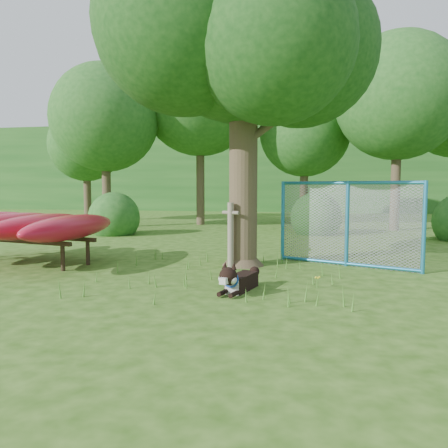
% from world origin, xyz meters
% --- Properties ---
extents(ground, '(80.00, 80.00, 0.00)m').
position_xyz_m(ground, '(0.00, 0.00, 0.00)').
color(ground, '#264D0F').
rests_on(ground, ground).
extents(oak_tree, '(5.75, 5.05, 7.55)m').
position_xyz_m(oak_tree, '(0.33, 2.46, 5.03)').
color(oak_tree, '#3D3121').
rests_on(oak_tree, ground).
extents(wooden_post, '(0.37, 0.19, 1.37)m').
position_xyz_m(wooden_post, '(0.17, 2.07, 0.73)').
color(wooden_post, '#6E6252').
rests_on(wooden_post, ground).
extents(kayak_rack, '(3.52, 3.77, 1.11)m').
position_xyz_m(kayak_rack, '(-4.37, 1.74, 0.85)').
color(kayak_rack, black).
rests_on(kayak_rack, ground).
extents(husky_dog, '(0.55, 1.19, 0.55)m').
position_xyz_m(husky_dog, '(0.65, 0.02, 0.19)').
color(husky_dog, black).
rests_on(husky_dog, ground).
extents(fence_section, '(2.90, 1.29, 3.04)m').
position_xyz_m(fence_section, '(2.57, 2.78, 0.91)').
color(fence_section, teal).
rests_on(fence_section, ground).
extents(wildflower_clump, '(0.09, 0.09, 0.20)m').
position_xyz_m(wildflower_clump, '(1.92, 0.56, 0.16)').
color(wildflower_clump, '#4A812A').
rests_on(wildflower_clump, ground).
extents(bg_tree_a, '(4.40, 4.40, 6.70)m').
position_xyz_m(bg_tree_a, '(-6.50, 10.00, 4.48)').
color(bg_tree_a, '#3D3121').
rests_on(bg_tree_a, ground).
extents(bg_tree_b, '(5.20, 5.20, 8.22)m').
position_xyz_m(bg_tree_b, '(-3.00, 12.00, 5.61)').
color(bg_tree_b, '#3D3121').
rests_on(bg_tree_b, ground).
extents(bg_tree_c, '(4.00, 4.00, 6.12)m').
position_xyz_m(bg_tree_c, '(1.50, 13.00, 4.11)').
color(bg_tree_c, '#3D3121').
rests_on(bg_tree_c, ground).
extents(bg_tree_d, '(4.80, 4.80, 7.50)m').
position_xyz_m(bg_tree_d, '(5.00, 11.00, 5.08)').
color(bg_tree_d, '#3D3121').
rests_on(bg_tree_d, ground).
extents(bg_tree_f, '(3.60, 3.60, 5.55)m').
position_xyz_m(bg_tree_f, '(-9.00, 13.00, 3.73)').
color(bg_tree_f, '#3D3121').
rests_on(bg_tree_f, ground).
extents(shrub_left, '(1.80, 1.80, 1.80)m').
position_xyz_m(shrub_left, '(-5.00, 7.50, 0.00)').
color(shrub_left, '#1D531A').
rests_on(shrub_left, ground).
extents(shrub_mid, '(1.80, 1.80, 1.80)m').
position_xyz_m(shrub_mid, '(2.00, 9.00, 0.00)').
color(shrub_mid, '#1D531A').
rests_on(shrub_mid, ground).
extents(wooded_hillside, '(80.00, 12.00, 6.00)m').
position_xyz_m(wooded_hillside, '(0.00, 28.00, 3.00)').
color(wooded_hillside, '#1D531A').
rests_on(wooded_hillside, ground).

